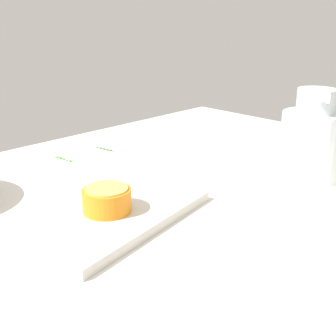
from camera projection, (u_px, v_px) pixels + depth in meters
ground_plane at (164, 212)px, 89.30cm from camera, size 148.53×108.74×3.00cm
juice_pitcher at (312, 145)px, 101.11cm from camera, size 16.36×14.08×20.34cm
cutting_board at (105, 212)px, 83.57cm from camera, size 38.32×28.96×1.86cm
orange_half_0 at (107, 200)px, 81.21cm from camera, size 8.61×8.61×4.45cm
herb_sprig_0 at (105, 149)px, 122.71cm from camera, size 1.57×7.04×0.97cm
herb_sprig_1 at (63, 159)px, 114.91cm from camera, size 1.52×7.30×0.96cm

